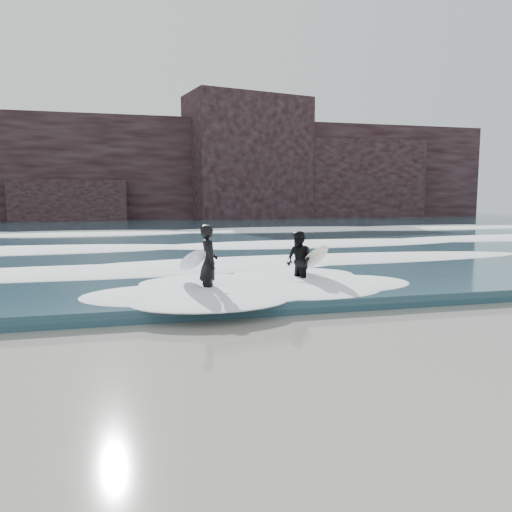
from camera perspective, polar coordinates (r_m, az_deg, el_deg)
The scene contains 8 objects.
ground at distance 7.74m, azimuth 8.06°, elevation -12.09°, with size 120.00×120.00×0.00m, color #895E59.
sea at distance 35.95m, azimuth -9.76°, elevation 2.95°, with size 90.00×52.00×0.30m, color #224251.
headland at distance 52.90m, azimuth -11.35°, elevation 9.37°, with size 70.00×9.00×10.00m, color black.
foam_near at distance 16.15m, azimuth -4.11°, elevation -0.68°, with size 60.00×3.20×0.20m, color white.
foam_mid at distance 23.03m, azimuth -7.19°, elevation 1.57°, with size 60.00×4.00×0.24m, color white.
foam_far at distance 31.95m, azimuth -9.20°, elevation 3.03°, with size 60.00×4.80×0.30m, color white.
surfer_left at distance 12.11m, azimuth -5.76°, elevation -0.71°, with size 0.97×1.96×1.83m.
surfer_right at distance 13.33m, azimuth 5.14°, elevation -0.53°, with size 1.16×1.85×1.59m.
Camera 1 is at (-2.81, -6.76, 2.49)m, focal length 35.00 mm.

